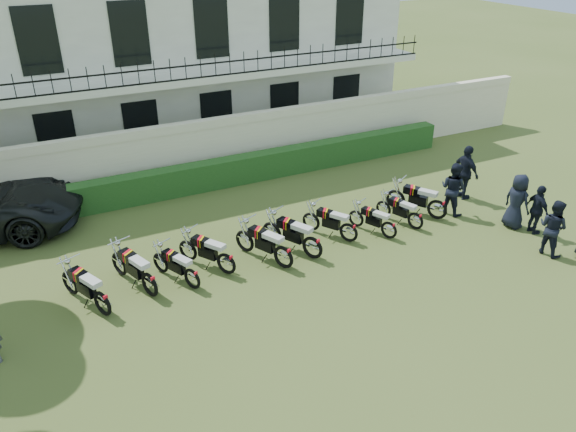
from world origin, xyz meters
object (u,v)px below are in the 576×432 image
object	(u,v)px
officer_2	(537,210)
motorcycle_8	(416,217)
motorcycle_9	(438,205)
motorcycle_5	(313,242)
officer_4	(453,188)
motorcycle_4	(284,252)
officer_3	(517,201)
motorcycle_2	(192,274)
officer_5	(466,173)
motorcycle_7	(389,226)
motorcycle_1	(149,279)
motorcycle_0	(102,298)
officer_1	(553,227)
motorcycle_6	(349,228)
motorcycle_3	(226,259)

from	to	relation	value
officer_2	motorcycle_8	bearing A→B (deg)	70.05
motorcycle_8	motorcycle_9	xyz separation A→B (m)	(1.04, 0.24, 0.08)
motorcycle_5	officer_4	xyz separation A→B (m)	(5.45, 0.50, 0.34)
motorcycle_4	officer_3	xyz separation A→B (m)	(7.53, -1.02, 0.36)
motorcycle_2	officer_5	world-z (taller)	officer_5
motorcycle_5	motorcycle_8	size ratio (longest dim) A/B	1.16
officer_4	motorcycle_7	bearing A→B (deg)	82.97
motorcycle_7	officer_5	xyz separation A→B (m)	(3.98, 1.22, 0.52)
motorcycle_2	motorcycle_9	xyz separation A→B (m)	(8.25, 0.24, 0.06)
motorcycle_1	motorcycle_9	bearing A→B (deg)	-19.27
motorcycle_9	officer_4	xyz separation A→B (m)	(0.72, 0.18, 0.36)
officer_2	motorcycle_5	bearing A→B (deg)	85.72
motorcycle_1	motorcycle_2	size ratio (longest dim) A/B	1.18
motorcycle_0	officer_2	world-z (taller)	officer_2
motorcycle_5	officer_4	size ratio (longest dim) A/B	1.11
motorcycle_7	officer_3	xyz separation A→B (m)	(3.96, -1.09, 0.45)
officer_1	officer_5	distance (m)	3.98
officer_3	motorcycle_8	bearing A→B (deg)	63.00
motorcycle_0	motorcycle_5	xyz separation A→B (m)	(5.79, 0.04, 0.02)
motorcycle_0	officer_4	size ratio (longest dim) A/B	1.09
motorcycle_7	officer_3	distance (m)	4.13
motorcycle_9	officer_4	size ratio (longest dim) A/B	1.04
motorcycle_6	motorcycle_8	size ratio (longest dim) A/B	0.99
officer_3	officer_5	world-z (taller)	officer_5
motorcycle_4	motorcycle_8	world-z (taller)	motorcycle_4
officer_1	officer_3	bearing A→B (deg)	-19.93
motorcycle_0	motorcycle_9	bearing A→B (deg)	-22.28
motorcycle_7	motorcycle_9	xyz separation A→B (m)	(2.12, 0.34, 0.09)
motorcycle_6	officer_1	distance (m)	5.76
officer_1	officer_5	size ratio (longest dim) A/B	0.88
officer_4	motorcycle_3	bearing A→B (deg)	73.75
motorcycle_7	motorcycle_8	bearing A→B (deg)	-18.21
motorcycle_4	officer_1	world-z (taller)	officer_1
motorcycle_5	officer_2	size ratio (longest dim) A/B	1.23
motorcycle_1	officer_2	bearing A→B (deg)	-29.43
motorcycle_6	officer_3	distance (m)	5.37
motorcycle_2	officer_2	world-z (taller)	officer_2
motorcycle_1	officer_3	distance (m)	11.24
motorcycle_3	officer_3	xyz separation A→B (m)	(9.05, -1.45, 0.39)
motorcycle_2	motorcycle_4	bearing A→B (deg)	-28.68
motorcycle_3	motorcycle_7	distance (m)	5.10
motorcycle_6	motorcycle_9	xyz separation A→B (m)	(3.31, -0.03, 0.05)
motorcycle_2	motorcycle_1	bearing A→B (deg)	146.64
motorcycle_3	motorcycle_4	distance (m)	1.57
officer_4	motorcycle_2	bearing A→B (deg)	75.24
motorcycle_1	motorcycle_8	size ratio (longest dim) A/B	1.19
officer_4	motorcycle_9	bearing A→B (deg)	86.42
motorcycle_4	motorcycle_3	bearing A→B (deg)	139.05
officer_2	officer_4	distance (m)	2.60
motorcycle_5	officer_5	distance (m)	6.72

